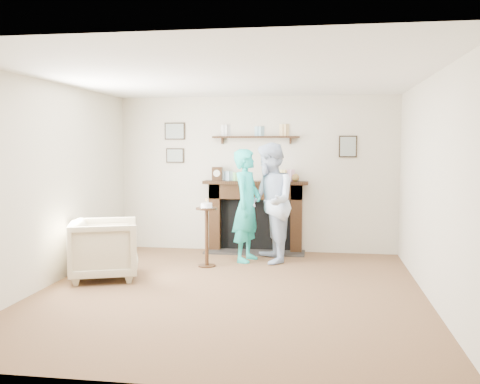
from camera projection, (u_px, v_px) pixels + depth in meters
name	position (u px, v px, depth m)	size (l,w,h in m)	color
ground	(230.00, 292.00, 6.30)	(5.00, 5.00, 0.00)	brown
room_shell	(239.00, 153.00, 6.84)	(4.54, 5.02, 2.52)	beige
armchair	(105.00, 278.00, 6.94)	(0.82, 0.85, 0.77)	tan
man	(269.00, 262.00, 7.89)	(0.86, 0.67, 1.76)	silver
woman	(247.00, 261.00, 7.98)	(0.61, 0.40, 1.67)	teal
pedestal_table	(207.00, 225.00, 7.56)	(0.30, 0.30, 0.97)	black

